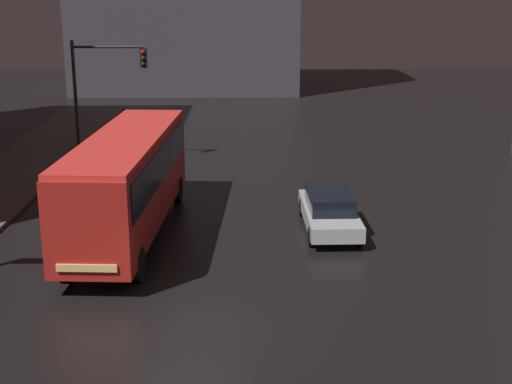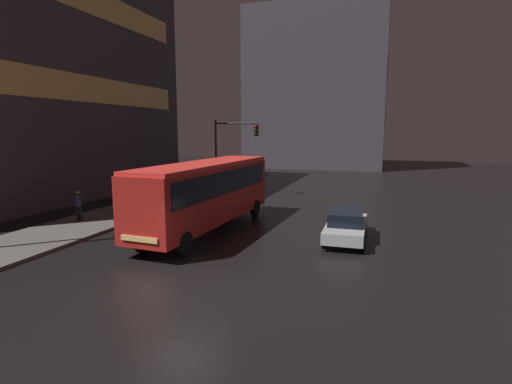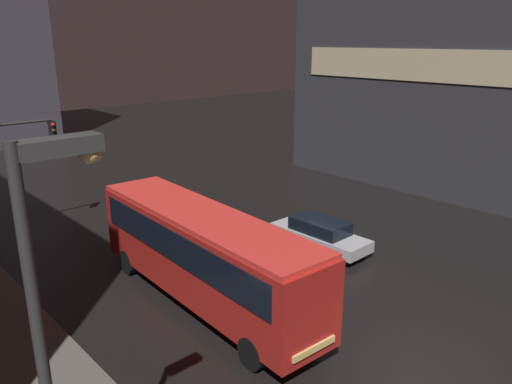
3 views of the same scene
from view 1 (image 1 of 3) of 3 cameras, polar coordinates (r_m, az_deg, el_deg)
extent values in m
plane|color=black|center=(17.64, -5.54, -11.13)|extent=(120.00, 120.00, 0.00)
cube|color=#E0B25B|center=(61.31, 3.13, 14.47)|extent=(0.24, 10.20, 1.80)
cube|color=#AD1E19|center=(24.00, -10.20, 0.91)|extent=(2.87, 10.81, 2.71)
cube|color=black|center=(23.85, -10.27, 2.32)|extent=(2.89, 9.96, 1.10)
cube|color=red|center=(23.68, -10.37, 4.27)|extent=(2.82, 10.59, 0.16)
cube|color=#F4CC72|center=(19.34, -13.38, -5.93)|extent=(1.62, 0.19, 0.20)
cylinder|color=black|center=(20.54, -9.41, -5.74)|extent=(0.30, 1.01, 1.00)
cylinder|color=black|center=(21.06, -15.08, -5.54)|extent=(0.30, 1.01, 1.00)
cylinder|color=black|center=(27.92, -6.26, 0.19)|extent=(0.30, 1.01, 1.00)
cylinder|color=black|center=(28.31, -10.50, 0.23)|extent=(0.30, 1.01, 1.00)
cube|color=#B7B7BC|center=(24.64, 5.87, -1.80)|extent=(1.78, 4.69, 0.50)
cube|color=black|center=(24.49, 5.91, -0.61)|extent=(1.49, 2.59, 0.57)
cylinder|color=black|center=(23.30, 8.26, -3.53)|extent=(0.21, 0.64, 0.64)
cylinder|color=black|center=(23.09, 4.48, -3.59)|extent=(0.21, 0.64, 0.64)
cylinder|color=black|center=(26.36, 7.06, -1.19)|extent=(0.21, 0.64, 0.64)
cylinder|color=black|center=(26.17, 3.72, -1.23)|extent=(0.21, 0.64, 0.64)
cylinder|color=#2D2D2D|center=(34.73, -14.21, 6.91)|extent=(0.16, 0.16, 5.78)
cylinder|color=#2D2D2D|center=(34.10, -11.79, 11.29)|extent=(3.25, 0.12, 0.12)
cube|color=black|center=(33.88, -8.99, 10.55)|extent=(0.30, 0.24, 0.90)
sphere|color=red|center=(33.72, -9.05, 11.00)|extent=(0.18, 0.18, 0.18)
sphere|color=#3B2B07|center=(33.74, -9.03, 10.53)|extent=(0.18, 0.18, 0.18)
sphere|color=black|center=(33.77, -9.01, 10.06)|extent=(0.18, 0.18, 0.18)
camera|label=2|loc=(7.37, 36.65, -11.47)|focal=28.00mm
camera|label=3|loc=(16.66, -56.19, 12.89)|focal=35.00mm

